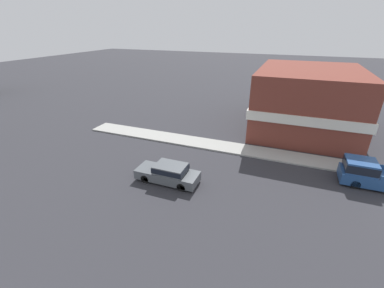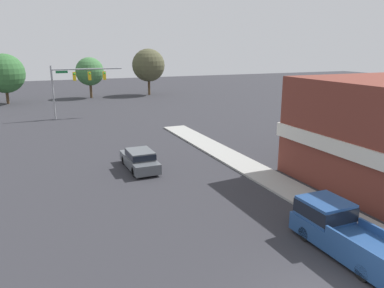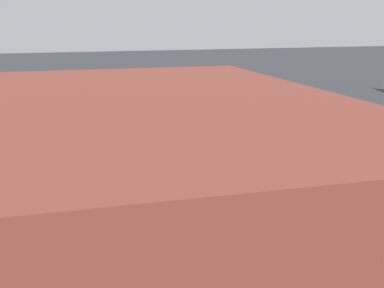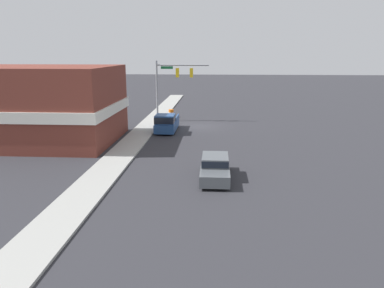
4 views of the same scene
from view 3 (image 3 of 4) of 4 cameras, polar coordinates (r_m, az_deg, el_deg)
name	(u,v)px [view 3 (image 3 of 4)]	position (r m, az deg, el deg)	size (l,w,h in m)	color
car_lead	(240,154)	(30.71, 5.15, -1.08)	(1.82, 4.84, 1.46)	black
corner_brick_building	(118,243)	(12.95, -7.91, -10.39)	(13.74, 10.82, 6.75)	brown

